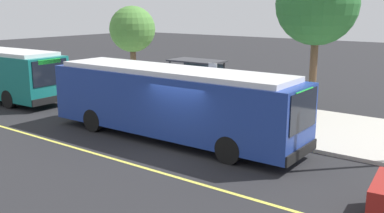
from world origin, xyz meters
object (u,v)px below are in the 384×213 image
(transit_bus_main, at_px, (171,100))
(pedestrian_commuter, at_px, (210,100))
(waiting_bench, at_px, (198,97))
(route_sign_post, at_px, (213,85))

(transit_bus_main, distance_m, pedestrian_commuter, 3.09)
(transit_bus_main, xyz_separation_m, pedestrian_commuter, (-0.15, 3.05, -0.50))
(transit_bus_main, relative_size, pedestrian_commuter, 6.79)
(transit_bus_main, height_order, waiting_bench, transit_bus_main)
(pedestrian_commuter, bearing_deg, waiting_bench, 136.84)
(pedestrian_commuter, bearing_deg, route_sign_post, -46.97)
(waiting_bench, height_order, pedestrian_commuter, pedestrian_commuter)
(transit_bus_main, relative_size, route_sign_post, 4.10)
(route_sign_post, xyz_separation_m, pedestrian_commuter, (-0.51, 0.54, -0.84))
(waiting_bench, bearing_deg, route_sign_post, -43.90)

